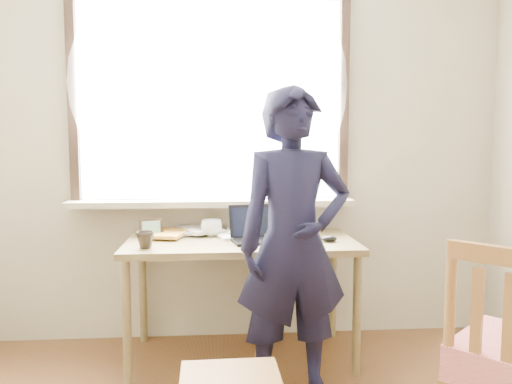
{
  "coord_description": "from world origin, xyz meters",
  "views": [
    {
      "loc": [
        -0.16,
        -1.34,
        1.33
      ],
      "look_at": [
        0.02,
        0.95,
        1.1
      ],
      "focal_mm": 35.0,
      "sensor_mm": 36.0,
      "label": 1
    }
  ],
  "objects": [
    {
      "name": "book_a",
      "position": [
        -0.45,
        1.88,
        0.75
      ],
      "size": [
        0.25,
        0.31,
        0.03
      ],
      "primitive_type": "imported",
      "rotation": [
        0.0,
        0.0,
        -0.14
      ],
      "color": "white",
      "rests_on": "desk"
    },
    {
      "name": "desk",
      "position": [
        -0.02,
        1.63,
        0.66
      ],
      "size": [
        1.38,
        0.69,
        0.74
      ],
      "color": "olive",
      "rests_on": "ground"
    },
    {
      "name": "person",
      "position": [
        0.22,
        1.14,
        0.81
      ],
      "size": [
        0.63,
        0.45,
        1.61
      ],
      "primitive_type": "imported",
      "rotation": [
        0.0,
        0.0,
        0.12
      ],
      "color": "black",
      "rests_on": "ground"
    },
    {
      "name": "picture_frame",
      "position": [
        -0.57,
        1.73,
        0.79
      ],
      "size": [
        0.14,
        0.06,
        0.11
      ],
      "color": "black",
      "rests_on": "desk"
    },
    {
      "name": "laptop",
      "position": [
        0.07,
        1.59,
        0.79
      ],
      "size": [
        0.35,
        0.3,
        0.21
      ],
      "color": "black",
      "rests_on": "desk"
    },
    {
      "name": "room_shell",
      "position": [
        -0.02,
        0.2,
        1.64
      ],
      "size": [
        3.52,
        4.02,
        2.61
      ],
      "color": "#B4AC91",
      "rests_on": "ground"
    },
    {
      "name": "book_b",
      "position": [
        0.32,
        1.91,
        0.75
      ],
      "size": [
        0.23,
        0.27,
        0.02
      ],
      "primitive_type": "imported",
      "rotation": [
        0.0,
        0.0,
        -0.23
      ],
      "color": "white",
      "rests_on": "desk"
    },
    {
      "name": "mouse",
      "position": [
        0.5,
        1.53,
        0.76
      ],
      "size": [
        0.1,
        0.07,
        0.04
      ],
      "primitive_type": "ellipsoid",
      "color": "black",
      "rests_on": "desk"
    },
    {
      "name": "mug_dark",
      "position": [
        -0.57,
        1.43,
        0.78
      ],
      "size": [
        0.1,
        0.1,
        0.09
      ],
      "primitive_type": "imported",
      "rotation": [
        0.0,
        0.0,
        0.01
      ],
      "color": "black",
      "rests_on": "desk"
    },
    {
      "name": "desk_clutter",
      "position": [
        -0.21,
        1.8,
        0.76
      ],
      "size": [
        0.74,
        0.45,
        0.04
      ],
      "color": "#2F3798",
      "rests_on": "desk"
    },
    {
      "name": "mug_white",
      "position": [
        -0.2,
        1.77,
        0.79
      ],
      "size": [
        0.14,
        0.14,
        0.1
      ],
      "primitive_type": "imported",
      "rotation": [
        0.0,
        0.0,
        0.1
      ],
      "color": "white",
      "rests_on": "desk"
    }
  ]
}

